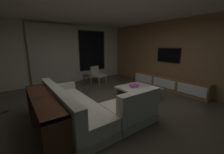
{
  "coord_description": "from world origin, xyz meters",
  "views": [
    {
      "loc": [
        -2.18,
        -2.94,
        1.73
      ],
      "look_at": [
        0.74,
        1.06,
        0.6
      ],
      "focal_mm": 22.2,
      "sensor_mm": 36.0,
      "label": 1
    }
  ],
  "objects_px": {
    "sectional_couch": "(88,108)",
    "console_table_behind_couch": "(44,112)",
    "coffee_table": "(138,92)",
    "media_console": "(168,83)",
    "book_stack_on_coffee_table": "(134,86)",
    "accent_chair_near_window": "(97,74)",
    "side_stool": "(86,77)",
    "mounted_tv": "(168,55)"
  },
  "relations": [
    {
      "from": "sectional_couch",
      "to": "mounted_tv",
      "type": "height_order",
      "value": "mounted_tv"
    },
    {
      "from": "accent_chair_near_window",
      "to": "mounted_tv",
      "type": "height_order",
      "value": "mounted_tv"
    },
    {
      "from": "sectional_couch",
      "to": "media_console",
      "type": "height_order",
      "value": "sectional_couch"
    },
    {
      "from": "sectional_couch",
      "to": "book_stack_on_coffee_table",
      "type": "distance_m",
      "value": 1.96
    },
    {
      "from": "book_stack_on_coffee_table",
      "to": "console_table_behind_couch",
      "type": "bearing_deg",
      "value": -174.16
    },
    {
      "from": "accent_chair_near_window",
      "to": "mounted_tv",
      "type": "bearing_deg",
      "value": -50.36
    },
    {
      "from": "mounted_tv",
      "to": "console_table_behind_couch",
      "type": "xyz_separation_m",
      "value": [
        -4.73,
        -0.32,
        -0.93
      ]
    },
    {
      "from": "book_stack_on_coffee_table",
      "to": "media_console",
      "type": "relative_size",
      "value": 0.09
    },
    {
      "from": "side_stool",
      "to": "mounted_tv",
      "type": "xyz_separation_m",
      "value": [
        2.55,
        -2.31,
        0.98
      ]
    },
    {
      "from": "side_stool",
      "to": "book_stack_on_coffee_table",
      "type": "bearing_deg",
      "value": -74.51
    },
    {
      "from": "sectional_couch",
      "to": "coffee_table",
      "type": "height_order",
      "value": "sectional_couch"
    },
    {
      "from": "book_stack_on_coffee_table",
      "to": "side_stool",
      "type": "relative_size",
      "value": 0.63
    },
    {
      "from": "sectional_couch",
      "to": "book_stack_on_coffee_table",
      "type": "xyz_separation_m",
      "value": [
        1.92,
        0.42,
        0.12
      ]
    },
    {
      "from": "accent_chair_near_window",
      "to": "console_table_behind_couch",
      "type": "height_order",
      "value": "accent_chair_near_window"
    },
    {
      "from": "book_stack_on_coffee_table",
      "to": "accent_chair_near_window",
      "type": "height_order",
      "value": "accent_chair_near_window"
    },
    {
      "from": "side_stool",
      "to": "console_table_behind_couch",
      "type": "height_order",
      "value": "console_table_behind_couch"
    },
    {
      "from": "side_stool",
      "to": "sectional_couch",
      "type": "bearing_deg",
      "value": -114.69
    },
    {
      "from": "mounted_tv",
      "to": "side_stool",
      "type": "bearing_deg",
      "value": 137.83
    },
    {
      "from": "side_stool",
      "to": "mounted_tv",
      "type": "bearing_deg",
      "value": -42.17
    },
    {
      "from": "book_stack_on_coffee_table",
      "to": "media_console",
      "type": "xyz_separation_m",
      "value": [
        1.72,
        -0.17,
        -0.15
      ]
    },
    {
      "from": "side_stool",
      "to": "mounted_tv",
      "type": "relative_size",
      "value": 0.47
    },
    {
      "from": "accent_chair_near_window",
      "to": "media_console",
      "type": "distance_m",
      "value": 3.11
    },
    {
      "from": "coffee_table",
      "to": "media_console",
      "type": "distance_m",
      "value": 1.61
    },
    {
      "from": "book_stack_on_coffee_table",
      "to": "coffee_table",
      "type": "bearing_deg",
      "value": -41.92
    },
    {
      "from": "side_stool",
      "to": "coffee_table",
      "type": "bearing_deg",
      "value": -72.69
    },
    {
      "from": "sectional_couch",
      "to": "mounted_tv",
      "type": "xyz_separation_m",
      "value": [
        3.82,
        0.44,
        1.06
      ]
    },
    {
      "from": "console_table_behind_couch",
      "to": "accent_chair_near_window",
      "type": "bearing_deg",
      "value": 43.79
    },
    {
      "from": "coffee_table",
      "to": "media_console",
      "type": "relative_size",
      "value": 0.37
    },
    {
      "from": "sectional_couch",
      "to": "coffee_table",
      "type": "bearing_deg",
      "value": 8.86
    },
    {
      "from": "book_stack_on_coffee_table",
      "to": "side_stool",
      "type": "xyz_separation_m",
      "value": [
        -0.65,
        2.34,
        -0.03
      ]
    },
    {
      "from": "media_console",
      "to": "console_table_behind_couch",
      "type": "height_order",
      "value": "console_table_behind_couch"
    },
    {
      "from": "media_console",
      "to": "console_table_behind_couch",
      "type": "relative_size",
      "value": 1.48
    },
    {
      "from": "coffee_table",
      "to": "side_stool",
      "type": "bearing_deg",
      "value": 107.31
    },
    {
      "from": "coffee_table",
      "to": "mounted_tv",
      "type": "relative_size",
      "value": 1.18
    },
    {
      "from": "sectional_couch",
      "to": "accent_chair_near_window",
      "type": "xyz_separation_m",
      "value": [
        1.87,
        2.8,
        0.14
      ]
    },
    {
      "from": "side_stool",
      "to": "console_table_behind_couch",
      "type": "bearing_deg",
      "value": -129.66
    },
    {
      "from": "media_console",
      "to": "side_stool",
      "type": "bearing_deg",
      "value": 133.37
    },
    {
      "from": "sectional_couch",
      "to": "console_table_behind_couch",
      "type": "distance_m",
      "value": 0.93
    },
    {
      "from": "media_console",
      "to": "console_table_behind_couch",
      "type": "xyz_separation_m",
      "value": [
        -4.55,
        -0.12,
        0.16
      ]
    },
    {
      "from": "book_stack_on_coffee_table",
      "to": "mounted_tv",
      "type": "relative_size",
      "value": 0.29
    },
    {
      "from": "sectional_couch",
      "to": "coffee_table",
      "type": "xyz_separation_m",
      "value": [
        2.03,
        0.32,
        -0.1
      ]
    },
    {
      "from": "sectional_couch",
      "to": "book_stack_on_coffee_table",
      "type": "bearing_deg",
      "value": 12.27
    }
  ]
}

